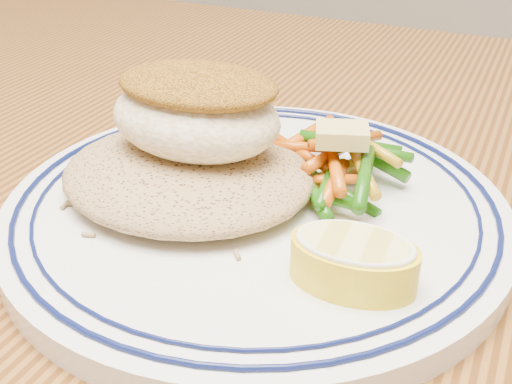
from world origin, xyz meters
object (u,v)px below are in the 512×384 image
object	(u,v)px
plate	(256,208)
vegetable_pile	(332,166)
dining_table	(248,346)
lemon_wedge	(354,260)
rice_pilaf	(187,169)
fish_fillet	(196,110)

from	to	relation	value
plate	vegetable_pile	size ratio (longest dim) A/B	2.85
dining_table	lemon_wedge	xyz separation A→B (m)	(0.08, -0.05, 0.12)
dining_table	lemon_wedge	size ratio (longest dim) A/B	24.57
rice_pilaf	lemon_wedge	world-z (taller)	rice_pilaf
dining_table	plate	bearing A→B (deg)	-3.62
vegetable_pile	dining_table	bearing A→B (deg)	-140.86
plate	vegetable_pile	xyz separation A→B (m)	(0.03, 0.03, 0.02)
dining_table	lemon_wedge	world-z (taller)	lemon_wedge
fish_fillet	dining_table	bearing A→B (deg)	-5.17
rice_pilaf	fish_fillet	world-z (taller)	fish_fillet
plate	lemon_wedge	bearing A→B (deg)	-34.95
plate	fish_fillet	xyz separation A→B (m)	(-0.04, 0.00, 0.05)
rice_pilaf	vegetable_pile	xyz separation A→B (m)	(0.07, 0.04, -0.00)
dining_table	rice_pilaf	world-z (taller)	rice_pilaf
dining_table	fish_fillet	world-z (taller)	fish_fillet
vegetable_pile	rice_pilaf	bearing A→B (deg)	-151.62
rice_pilaf	plate	bearing A→B (deg)	10.04
rice_pilaf	fish_fillet	distance (m)	0.03
rice_pilaf	fish_fillet	bearing A→B (deg)	82.15
dining_table	vegetable_pile	distance (m)	0.14
fish_fillet	lemon_wedge	size ratio (longest dim) A/B	1.62
plate	lemon_wedge	size ratio (longest dim) A/B	4.60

